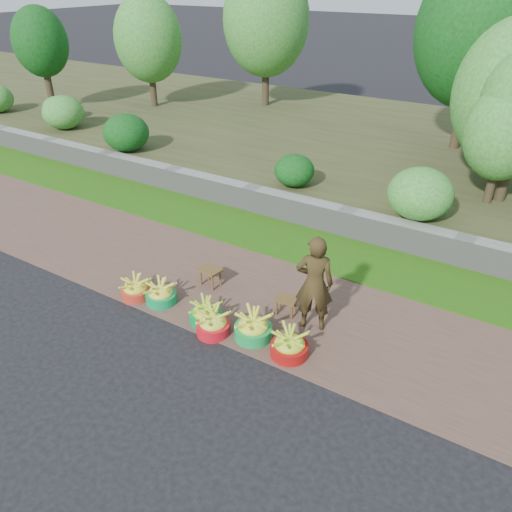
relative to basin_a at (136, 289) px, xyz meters
The scene contains 14 objects.
ground_plane 2.03m from the basin_a, ahead, with size 120.00×120.00×0.00m, color black.
dirt_shoulder 2.26m from the basin_a, 26.88° to the left, with size 80.00×2.50×0.02m, color brown.
grass_verge 3.63m from the basin_a, 56.34° to the left, with size 80.00×1.50×0.04m, color #285F0F.
retaining_wall 4.36m from the basin_a, 62.54° to the left, with size 80.00×0.35×0.55m, color gray.
earth_bank 9.00m from the basin_a, 77.09° to the left, with size 80.00×10.00×0.50m, color #424524.
basin_a is the anchor object (origin of this frame).
basin_b 0.45m from the basin_a, 13.03° to the left, with size 0.49×0.49×0.37m.
basin_c 1.36m from the basin_a, ahead, with size 0.49×0.49×0.36m.
basin_d 1.61m from the basin_a, ahead, with size 0.50×0.50×0.37m.
basin_e 2.16m from the basin_a, ahead, with size 0.55×0.55×0.41m.
basin_f 2.78m from the basin_a, ahead, with size 0.53×0.53×0.39m.
stool_left 1.24m from the basin_a, 47.88° to the left, with size 0.40×0.33×0.32m.
stool_right 2.45m from the basin_a, 20.98° to the left, with size 0.36×0.30×0.29m.
vendor_woman 2.94m from the basin_a, 16.37° to the left, with size 0.55×0.36×1.50m, color black.
Camera 1 is at (3.18, -4.43, 4.64)m, focal length 35.00 mm.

